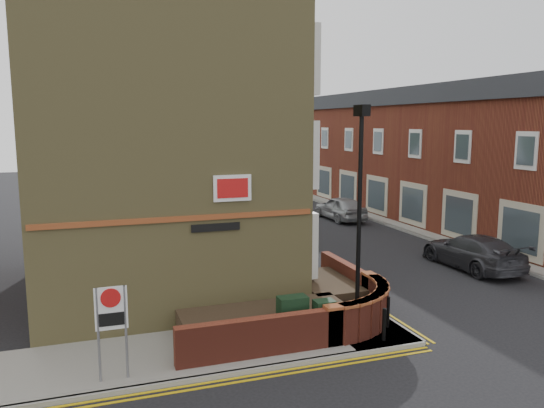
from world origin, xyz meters
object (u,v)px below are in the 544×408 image
(zone_sign, at_px, (111,316))
(silver_car_near, at_px, (263,220))
(lamppost, at_px, (359,219))
(utility_cabinet_large, at_px, (293,318))

(zone_sign, relative_size, silver_car_near, 0.57)
(lamppost, distance_m, silver_car_near, 15.06)
(lamppost, xyz_separation_m, utility_cabinet_large, (-1.90, 0.10, -2.62))
(utility_cabinet_large, xyz_separation_m, zone_sign, (-4.70, -0.80, 0.92))
(utility_cabinet_large, relative_size, zone_sign, 0.55)
(lamppost, relative_size, silver_car_near, 1.62)
(utility_cabinet_large, height_order, zone_sign, zone_sign)
(zone_sign, height_order, silver_car_near, zone_sign)
(utility_cabinet_large, distance_m, silver_car_near, 15.10)
(utility_cabinet_large, relative_size, silver_car_near, 0.31)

